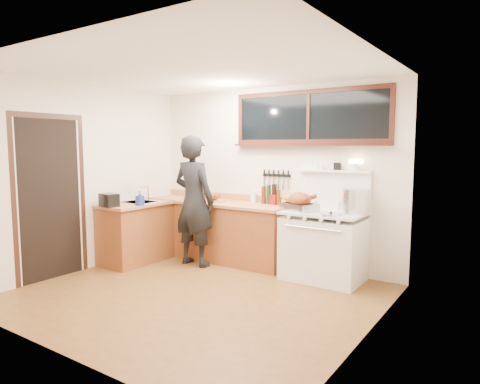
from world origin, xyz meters
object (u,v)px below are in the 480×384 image
Objects in this scene: man at (194,201)px; roast_turkey at (300,203)px; cutting_board at (212,198)px; vintage_stove at (324,244)px.

man is 1.58m from roast_turkey.
man is at bearing -92.60° from cutting_board.
man is (-1.86, -0.42, 0.48)m from vintage_stove.
vintage_stove is 0.83× the size of man.
man is 0.41m from cutting_board.
roast_turkey is at bearing 11.53° from man.
cutting_board is at bearing -179.59° from vintage_stove.
roast_turkey is (1.55, 0.32, 0.05)m from man.
man reaches higher than roast_turkey.
man is 3.65× the size of roast_turkey.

